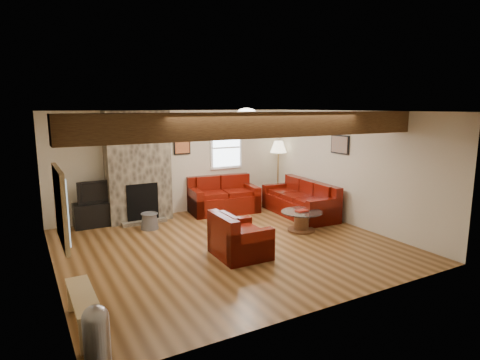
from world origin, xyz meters
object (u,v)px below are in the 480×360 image
(tv_cabinet, at_px, (99,214))
(television, at_px, (97,191))
(loveseat, at_px, (223,195))
(sofa_three, at_px, (299,198))
(coffee_table, at_px, (301,221))
(floor_lamp, at_px, (278,150))
(armchair_red, at_px, (240,235))

(tv_cabinet, relative_size, television, 1.21)
(loveseat, xyz_separation_m, tv_cabinet, (-2.92, 0.30, -0.17))
(sofa_three, distance_m, loveseat, 1.86)
(coffee_table, xyz_separation_m, floor_lamp, (0.94, 2.25, 1.24))
(coffee_table, xyz_separation_m, television, (-3.65, 2.48, 0.56))
(coffee_table, bearing_deg, television, 145.82)
(armchair_red, bearing_deg, coffee_table, -69.73)
(loveseat, distance_m, tv_cabinet, 2.94)
(sofa_three, distance_m, floor_lamp, 1.61)
(armchair_red, bearing_deg, loveseat, -19.98)
(loveseat, xyz_separation_m, floor_lamp, (1.67, 0.07, 1.01))
(television, bearing_deg, armchair_red, -59.61)
(loveseat, bearing_deg, tv_cabinet, -178.73)
(sofa_three, distance_m, armchair_red, 3.05)
(sofa_three, bearing_deg, armchair_red, -53.39)
(armchair_red, xyz_separation_m, television, (-1.82, 3.10, 0.39))
(television, bearing_deg, loveseat, -5.87)
(sofa_three, bearing_deg, floor_lamp, 173.83)
(armchair_red, bearing_deg, sofa_three, -55.65)
(television, bearing_deg, sofa_three, -18.24)
(tv_cabinet, bearing_deg, television, 0.00)
(loveseat, distance_m, coffee_table, 2.31)
(television, distance_m, floor_lamp, 4.64)
(sofa_three, height_order, floor_lamp, floor_lamp)
(sofa_three, distance_m, tv_cabinet, 4.61)
(coffee_table, relative_size, tv_cabinet, 0.82)
(sofa_three, relative_size, television, 2.45)
(sofa_three, bearing_deg, coffee_table, -31.58)
(sofa_three, relative_size, tv_cabinet, 2.02)
(armchair_red, bearing_deg, floor_lamp, -42.53)
(armchair_red, height_order, coffee_table, armchair_red)
(loveseat, bearing_deg, coffee_table, -64.26)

